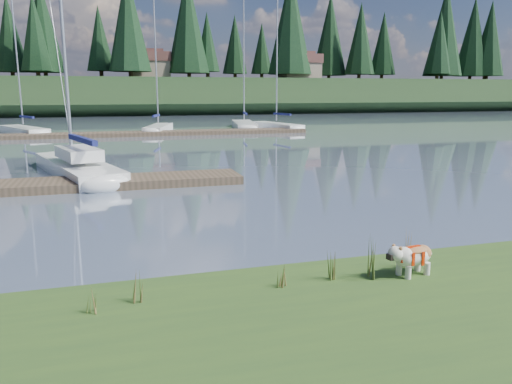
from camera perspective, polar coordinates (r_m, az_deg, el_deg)
name	(u,v)px	position (r m, az deg, el deg)	size (l,w,h in m)	color
ground	(117,136)	(39.65, -15.55, 6.16)	(200.00, 200.00, 0.00)	slate
ridge	(110,97)	(82.50, -16.34, 10.42)	(200.00, 20.00, 5.00)	#1B3017
bulldog	(413,255)	(8.81, 17.46, -6.89)	(0.95, 0.48, 0.56)	silver
sailboat_main	(73,163)	(22.32, -20.21, 3.12)	(4.22, 9.06, 12.84)	white
dock_near	(11,187)	(19.06, -26.18, 0.49)	(16.00, 2.00, 0.30)	#4C3D2C
dock_far	(144,134)	(39.72, -12.66, 6.53)	(26.00, 2.20, 0.30)	#4C3D2C
sailboat_bg_1	(21,129)	(44.86, -25.32, 6.48)	(5.05, 7.95, 12.06)	white
sailboat_bg_2	(160,127)	(43.62, -10.93, 7.26)	(3.35, 7.29, 10.88)	white
sailboat_bg_3	(243,124)	(47.33, -1.45, 7.77)	(3.26, 8.96, 12.83)	white
sailboat_bg_4	(272,125)	(45.51, 1.89, 7.62)	(3.21, 7.76, 11.28)	white
weed_0	(138,288)	(7.66, -13.37, -10.62)	(0.17, 0.14, 0.49)	#475B23
weed_1	(284,277)	(7.97, 3.16, -9.63)	(0.17, 0.14, 0.42)	#475B23
weed_2	(370,259)	(8.51, 12.88, -7.52)	(0.17, 0.14, 0.76)	#475B23
weed_3	(90,299)	(7.45, -18.43, -11.53)	(0.17, 0.14, 0.50)	#475B23
weed_4	(335,267)	(8.36, 9.04, -8.48)	(0.17, 0.14, 0.51)	#475B23
weed_5	(406,252)	(9.10, 16.76, -6.63)	(0.17, 0.14, 0.70)	#475B23
mud_lip	(163,295)	(8.60, -10.62, -11.48)	(60.00, 0.50, 0.14)	#33281C
conifer_3	(35,32)	(82.44, -23.97, 16.35)	(4.84, 4.84, 12.25)	#382619
conifer_4	(128,20)	(76.21, -14.39, 18.46)	(6.16, 6.16, 15.10)	#382619
conifer_5	(207,42)	(81.38, -5.60, 16.68)	(3.96, 3.96, 10.35)	#382619
conifer_6	(290,22)	(83.33, 3.95, 18.78)	(7.04, 7.04, 17.00)	#382619
conifer_7	(360,39)	(91.56, 11.84, 16.77)	(5.28, 5.28, 13.20)	#382619
conifer_8	(439,43)	(94.99, 20.21, 15.72)	(4.62, 4.62, 11.77)	#382619
conifer_9	(490,38)	(105.51, 25.15, 15.60)	(5.94, 5.94, 14.62)	#382619
house_1	(149,65)	(80.87, -12.15, 14.02)	(6.30, 5.30, 4.65)	gray
house_2	(299,66)	(84.39, 4.95, 14.11)	(6.30, 5.30, 4.65)	gray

